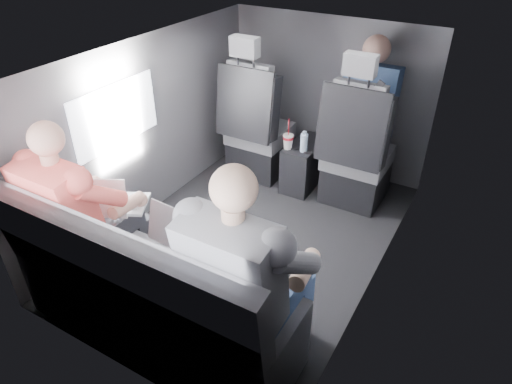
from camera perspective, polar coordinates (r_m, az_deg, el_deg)
The scene contains 20 objects.
floor at distance 3.40m, azimuth -0.41°, elevation -5.77°, with size 2.60×2.60×0.00m, color black.
ceiling at distance 2.77m, azimuth -0.52°, elevation 16.67°, with size 2.60×2.60×0.00m, color #B2B2AD.
panel_left at distance 3.52m, azimuth -13.31°, elevation 7.65°, with size 0.02×2.60×1.35m, color #56565B.
panel_right at distance 2.75m, azimuth 15.97°, elevation -0.33°, with size 0.02×2.60×1.35m, color #56565B.
panel_front at distance 4.10m, azimuth 8.96°, elevation 11.73°, with size 1.80×0.02×1.35m, color #56565B.
panel_back at distance 2.21m, azimuth -18.02°, elevation -9.92°, with size 1.80×0.02×1.35m, color #56565B.
side_window at distance 3.23m, azimuth -17.07°, elevation 9.14°, with size 0.02×0.75×0.42m, color white.
seatbelt at distance 3.37m, azimuth 12.16°, elevation 8.95°, with size 0.05×0.01×0.65m, color black.
front_seat_left at distance 4.00m, azimuth 0.08°, elevation 7.31°, with size 0.52×0.58×1.26m.
front_seat_right at distance 3.68m, azimuth 12.34°, elevation 4.15°, with size 0.52×0.58×1.26m.
center_console at distance 3.95m, azimuth 6.05°, elevation 3.46°, with size 0.24×0.48×0.41m.
rear_bench at distance 2.57m, azimuth -12.80°, elevation -13.01°, with size 1.60×0.57×0.92m.
soda_cup at distance 3.73m, azimuth 4.03°, elevation 6.39°, with size 0.09×0.09×0.26m.
water_bottle at distance 3.69m, azimuth 6.03°, elevation 6.19°, with size 0.06×0.06×0.17m.
laptop_white at distance 2.78m, azimuth -17.54°, elevation -1.17°, with size 0.39×0.43×0.24m.
laptop_silver at distance 2.46m, azimuth -8.85°, elevation -4.76°, with size 0.34×0.31×0.23m.
laptop_black at distance 2.25m, azimuth 0.56°, elevation -8.38°, with size 0.40×0.39×0.26m.
passenger_rear_left at distance 2.74m, azimuth -20.73°, elevation -2.50°, with size 0.50×0.62×1.23m.
passenger_rear_right at distance 2.13m, azimuth -0.92°, elevation -10.59°, with size 0.54×0.66×1.29m.
passenger_front_right at distance 3.77m, azimuth 13.93°, elevation 10.61°, with size 0.42×0.42×0.86m.
Camera 1 is at (1.35, -2.30, 2.11)m, focal length 32.00 mm.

